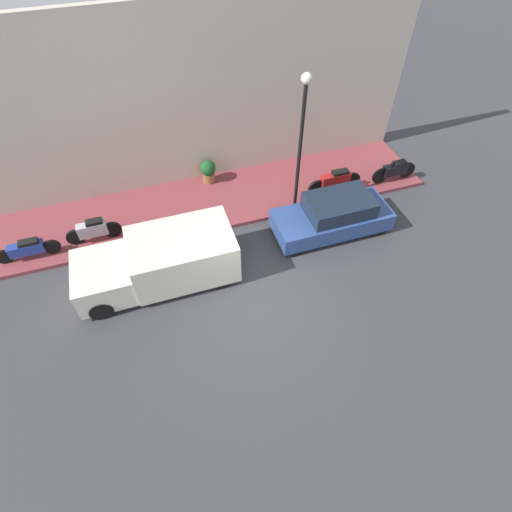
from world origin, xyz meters
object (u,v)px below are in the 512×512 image
parked_car (333,216)px  streetlamp (302,129)px  potted_plant (208,171)px  delivery_van (159,261)px  motorcycle_red (335,181)px  motorcycle_blue (27,249)px  scooter_silver (93,230)px  motorcycle_black (395,170)px

parked_car → streetlamp: streetlamp is taller
potted_plant → delivery_van: bearing=149.2°
parked_car → motorcycle_red: bearing=-27.7°
motorcycle_blue → scooter_silver: (0.16, -2.05, 0.06)m
motorcycle_black → potted_plant: (2.11, 6.81, 0.05)m
parked_car → delivery_van: size_ratio=0.84×
motorcycle_red → streetlamp: bearing=101.4°
motorcycle_black → delivery_van: bearing=102.3°
motorcycle_black → motorcycle_blue: 13.21m
scooter_silver → potted_plant: 4.74m
parked_car → motorcycle_black: (1.67, -3.38, -0.07)m
scooter_silver → motorcycle_blue: bearing=94.5°
delivery_van → motorcycle_red: (2.11, -6.82, -0.20)m
delivery_van → streetlamp: 5.92m
motorcycle_red → scooter_silver: (0.14, 8.69, -0.04)m
delivery_van → motorcycle_blue: delivery_van is taller
delivery_van → streetlamp: (1.76, -5.09, 2.45)m
motorcycle_black → streetlamp: streetlamp is taller
parked_car → scooter_silver: parked_car is taller
parked_car → potted_plant: size_ratio=4.39×
parked_car → motorcycle_blue: size_ratio=2.01×
motorcycle_red → scooter_silver: bearing=89.1°
potted_plant → parked_car: bearing=-137.8°
parked_car → streetlamp: bearing=30.5°
delivery_van → scooter_silver: 2.93m
delivery_van → motorcycle_red: size_ratio=2.25×
delivery_van → motorcycle_black: 9.51m
potted_plant → motorcycle_blue: bearing=107.9°
scooter_silver → streetlamp: bearing=-94.0°
scooter_silver → streetlamp: (-0.49, -6.96, 2.68)m
scooter_silver → potted_plant: size_ratio=1.96×
motorcycle_red → potted_plant: potted_plant is taller
delivery_van → motorcycle_black: bearing=-77.7°
parked_car → motorcycle_black: 3.77m
potted_plant → streetlamp: bearing=-132.4°
parked_car → delivery_van: 5.92m
motorcycle_red → motorcycle_blue: size_ratio=1.06×
parked_car → potted_plant: parked_car is taller
motorcycle_black → scooter_silver: (0.21, 11.16, 0.01)m
motorcycle_red → potted_plant: 4.80m
parked_car → motorcycle_red: size_ratio=1.89×
delivery_van → motorcycle_red: 7.15m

